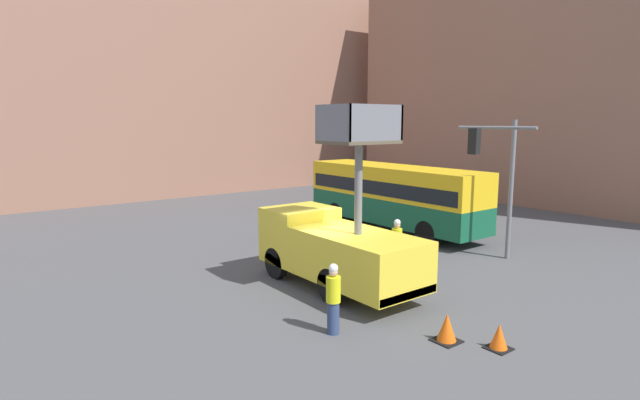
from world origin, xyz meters
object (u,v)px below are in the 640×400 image
object	(u,v)px
city_bus	(394,193)
road_worker_directing	(397,244)
traffic_cone_near_truck	(499,337)
road_worker_near_truck	(333,299)
traffic_light_pole	(498,167)
utility_truck	(336,245)
traffic_cone_mid_road	(447,328)

from	to	relation	value
city_bus	road_worker_directing	distance (m)	6.90
road_worker_directing	traffic_cone_near_truck	size ratio (longest dim) A/B	3.01
road_worker_near_truck	road_worker_directing	world-z (taller)	road_worker_directing
city_bus	road_worker_near_truck	size ratio (longest dim) A/B	5.40
road_worker_near_truck	traffic_light_pole	bearing A→B (deg)	127.37
city_bus	traffic_cone_near_truck	size ratio (longest dim) A/B	15.96
utility_truck	city_bus	world-z (taller)	utility_truck
traffic_cone_near_truck	city_bus	bearing A→B (deg)	55.47
road_worker_near_truck	traffic_cone_mid_road	world-z (taller)	road_worker_near_truck
utility_truck	traffic_light_pole	size ratio (longest dim) A/B	1.13
city_bus	road_worker_directing	size ratio (longest dim) A/B	5.30
utility_truck	road_worker_near_truck	world-z (taller)	utility_truck
traffic_cone_mid_road	utility_truck	bearing A→B (deg)	85.41
traffic_light_pole	traffic_cone_near_truck	bearing A→B (deg)	-145.32
road_worker_near_truck	city_bus	bearing A→B (deg)	157.15
utility_truck	city_bus	bearing A→B (deg)	32.94
road_worker_directing	traffic_cone_near_truck	distance (m)	6.77
utility_truck	city_bus	xyz separation A→B (m)	(7.85, 5.09, 0.49)
utility_truck	traffic_cone_near_truck	distance (m)	6.04
road_worker_near_truck	traffic_cone_near_truck	world-z (taller)	road_worker_near_truck
utility_truck	road_worker_directing	world-z (taller)	utility_truck
traffic_cone_near_truck	traffic_cone_mid_road	xyz separation A→B (m)	(-0.67, 1.04, 0.05)
city_bus	traffic_light_pole	bearing A→B (deg)	176.75
city_bus	traffic_cone_mid_road	distance (m)	13.03
traffic_cone_near_truck	road_worker_near_truck	bearing A→B (deg)	130.10
road_worker_near_truck	road_worker_directing	xyz separation A→B (m)	(5.42, 3.00, 0.02)
utility_truck	road_worker_near_truck	distance (m)	3.69
utility_truck	traffic_light_pole	distance (m)	7.15
traffic_light_pole	road_worker_near_truck	world-z (taller)	traffic_light_pole
traffic_cone_mid_road	road_worker_directing	bearing A→B (deg)	55.83
city_bus	road_worker_directing	xyz separation A→B (m)	(-4.79, -4.88, -0.96)
road_worker_directing	utility_truck	bearing A→B (deg)	-156.02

